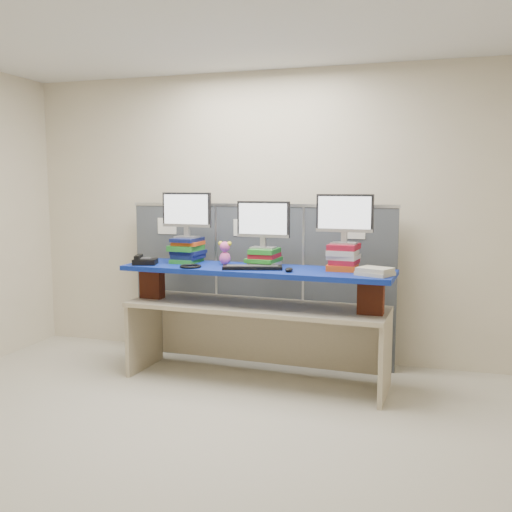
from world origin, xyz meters
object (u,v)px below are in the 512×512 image
(monitor_right, at_px, (345,216))
(desk_phone, at_px, (144,261))
(monitor_center, at_px, (263,222))
(desk, at_px, (256,320))
(monitor_left, at_px, (187,212))
(blue_board, at_px, (256,270))
(keyboard, at_px, (252,267))

(monitor_right, xyz_separation_m, desk_phone, (-1.74, -0.17, -0.42))
(monitor_center, bearing_deg, monitor_right, -0.00)
(desk_phone, bearing_deg, monitor_right, -10.71)
(desk, xyz_separation_m, monitor_left, (-0.70, 0.16, 0.91))
(blue_board, distance_m, keyboard, 0.10)
(blue_board, distance_m, monitor_left, 0.86)
(monitor_right, bearing_deg, blue_board, -170.79)
(keyboard, bearing_deg, monitor_center, 65.83)
(desk, bearing_deg, desk_phone, -171.87)
(blue_board, bearing_deg, desk, 93.05)
(monitor_right, bearing_deg, desk_phone, -171.41)
(monitor_center, bearing_deg, monitor_left, -180.00)
(monitor_center, height_order, keyboard, monitor_center)
(blue_board, distance_m, monitor_center, 0.42)
(blue_board, bearing_deg, keyboard, -89.20)
(monitor_left, relative_size, desk_phone, 1.94)
(keyboard, bearing_deg, desk_phone, 165.09)
(monitor_right, bearing_deg, monitor_left, 180.00)
(desk, xyz_separation_m, monitor_right, (0.74, 0.08, 0.91))
(desk_phone, bearing_deg, keyboard, -16.38)
(monitor_right, height_order, desk_phone, monitor_right)
(blue_board, bearing_deg, desk_phone, -171.87)
(monitor_center, relative_size, desk_phone, 1.94)
(monitor_left, xyz_separation_m, monitor_center, (0.73, -0.04, -0.07))
(monitor_right, height_order, keyboard, monitor_right)
(monitor_left, bearing_deg, blue_board, -9.48)
(keyboard, height_order, desk_phone, desk_phone)
(desk, height_order, desk_phone, desk_phone)
(monitor_center, height_order, monitor_right, monitor_right)
(monitor_left, distance_m, monitor_center, 0.74)
(desk_phone, bearing_deg, monitor_center, -5.01)
(desk, xyz_separation_m, monitor_center, (0.03, 0.12, 0.84))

